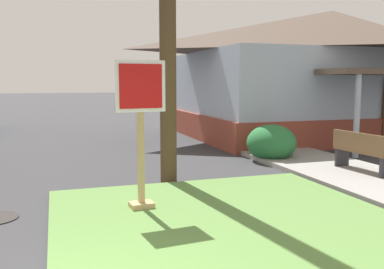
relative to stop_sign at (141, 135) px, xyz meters
name	(u,v)px	position (x,y,z in m)	size (l,w,h in m)	color
grass_corner_patch	(242,231)	(1.09, -1.37, -1.18)	(4.95, 5.74, 0.08)	#567F3D
sidewalk_strip	(302,159)	(4.76, 2.93, -1.16)	(2.20, 17.17, 0.12)	gray
stop_sign	(141,135)	(0.00, 0.00, 0.00)	(0.78, 0.31, 2.28)	tan
street_bench	(361,150)	(4.97, 1.01, -0.64)	(0.51, 1.48, 0.85)	brown
corner_house	(331,72)	(8.92, 7.62, 1.19)	(11.36, 8.23, 4.71)	brown
shrub_by_curb	(271,143)	(4.06, 3.30, -0.75)	(1.28, 1.28, 0.95)	#276A36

